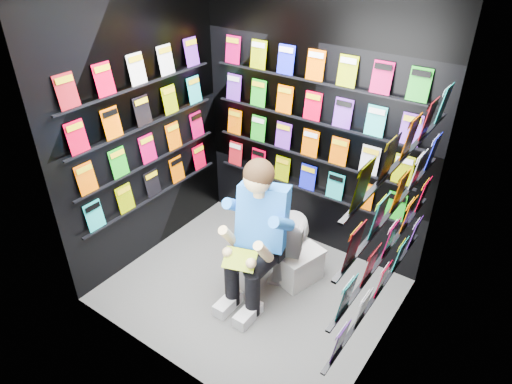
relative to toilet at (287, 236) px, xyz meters
The scene contains 13 objects.
floor 0.60m from the toilet, 99.55° to the right, with size 2.40×2.40×0.00m, color #585856.
wall_back 1.08m from the toilet, 98.51° to the left, with size 2.40×0.04×2.60m, color black.
wall_front 1.74m from the toilet, 93.08° to the right, with size 2.40×0.04×2.60m, color black.
wall_left 1.65m from the toilet, 159.80° to the right, with size 0.04×2.00×2.60m, color black.
wall_right 1.53m from the toilet, 22.78° to the right, with size 0.04×2.00×2.60m, color black.
comics_back 1.07m from the toilet, 99.01° to the left, with size 2.10×0.06×1.37m, color #B90546, non-canonical shape.
comics_left 1.63m from the toilet, 159.35° to the right, with size 0.06×1.70×1.37m, color #B90546, non-canonical shape.
comics_right 1.51m from the toilet, 23.34° to the right, with size 0.06×1.70×1.37m, color #B90546, non-canonical shape.
toilet is the anchor object (origin of this frame).
longbox 0.33m from the toilet, 22.90° to the right, with size 0.22×0.40×0.30m, color silver.
longbox_lid 0.26m from the toilet, 22.90° to the right, with size 0.24×0.42×0.03m, color silver.
reader 0.58m from the toilet, 90.00° to the right, with size 0.57×0.83×1.52m, color blue, non-canonical shape.
held_comic 0.76m from the toilet, 90.00° to the right, with size 0.27×0.01×0.19m, color green.
Camera 1 is at (1.84, -2.52, 2.98)m, focal length 32.00 mm.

